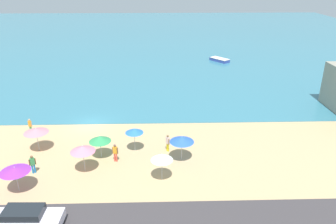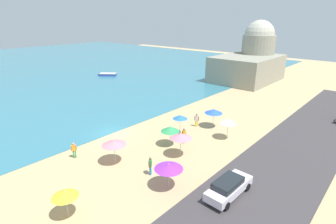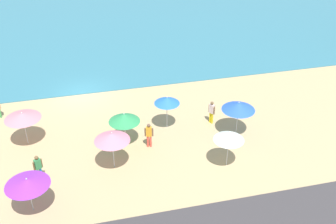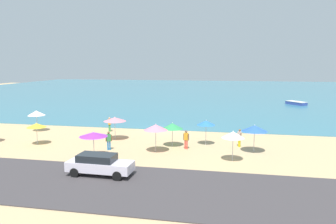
# 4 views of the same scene
# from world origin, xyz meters

# --- Properties ---
(ground_plane) EXTENTS (160.00, 160.00, 0.00)m
(ground_plane) POSITION_xyz_m (0.00, 0.00, 0.00)
(ground_plane) COLOR tan
(sea) EXTENTS (150.00, 110.00, 0.05)m
(sea) POSITION_xyz_m (0.00, 55.00, 0.03)
(sea) COLOR teal
(sea) RESTS_ON ground_plane
(beach_umbrella_1) EXTENTS (2.33, 2.33, 2.22)m
(beach_umbrella_1) POSITION_xyz_m (-3.38, -12.18, 1.96)
(beach_umbrella_1) COLOR #B2B2B7
(beach_umbrella_1) RESTS_ON ground_plane
(beach_umbrella_2) EXTENTS (2.02, 2.02, 2.29)m
(beach_umbrella_2) POSITION_xyz_m (2.37, -7.26, 1.95)
(beach_umbrella_2) COLOR #B2B2B7
(beach_umbrella_2) RESTS_ON ground_plane
(beach_umbrella_4) EXTENTS (1.84, 1.84, 2.51)m
(beach_umbrella_4) POSITION_xyz_m (7.99, -11.04, 2.17)
(beach_umbrella_4) COLOR #B2B2B7
(beach_umbrella_4) RESTS_ON ground_plane
(beach_umbrella_5) EXTENTS (2.30, 2.30, 2.41)m
(beach_umbrella_5) POSITION_xyz_m (-3.89, -5.79, 2.13)
(beach_umbrella_5) COLOR #B2B2B7
(beach_umbrella_5) RESTS_ON ground_plane
(beach_umbrella_6) EXTENTS (1.72, 1.72, 2.45)m
(beach_umbrella_6) POSITION_xyz_m (5.44, -6.12, 2.16)
(beach_umbrella_6) COLOR #B2B2B7
(beach_umbrella_6) RESTS_ON ground_plane
(beach_umbrella_7) EXTENTS (2.12, 2.12, 2.56)m
(beach_umbrella_7) POSITION_xyz_m (1.31, -9.58, 2.23)
(beach_umbrella_7) COLOR #B2B2B7
(beach_umbrella_7) RESTS_ON ground_plane
(beach_umbrella_9) EXTENTS (2.21, 2.21, 2.48)m
(beach_umbrella_9) POSITION_xyz_m (9.83, -7.94, 2.15)
(beach_umbrella_9) COLOR #B2B2B7
(beach_umbrella_9) RESTS_ON ground_plane
(bather_0) EXTENTS (0.51, 0.37, 1.71)m
(bather_0) POSITION_xyz_m (-3.04, -9.71, 0.96)
(bather_0) COLOR #1E76BF
(bather_0) RESTS_ON ground_plane
(bather_1) EXTENTS (0.48, 0.39, 1.66)m
(bather_1) POSITION_xyz_m (-5.99, -1.98, 0.93)
(bather_1) COLOR #439750
(bather_1) RESTS_ON ground_plane
(bather_2) EXTENTS (0.37, 0.51, 1.71)m
(bather_2) POSITION_xyz_m (8.60, -6.27, 0.96)
(bather_2) COLOR yellow
(bather_2) RESTS_ON ground_plane
(bather_3) EXTENTS (0.55, 0.31, 1.75)m
(bather_3) POSITION_xyz_m (3.79, -8.03, 0.98)
(bather_3) COLOR #DF4C3E
(bather_3) RESTS_ON ground_plane
(parked_car_1) EXTENTS (4.63, 1.88, 1.48)m
(parked_car_1) POSITION_xyz_m (-1.12, -16.37, 0.85)
(parked_car_1) COLOR silver
(parked_car_1) RESTS_ON coastal_road
(skiff_nearshore) EXTENTS (3.68, 4.11, 0.61)m
(skiff_nearshore) POSITION_xyz_m (19.62, 27.92, 0.36)
(skiff_nearshore) COLOR #364A9B
(skiff_nearshore) RESTS_ON sea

